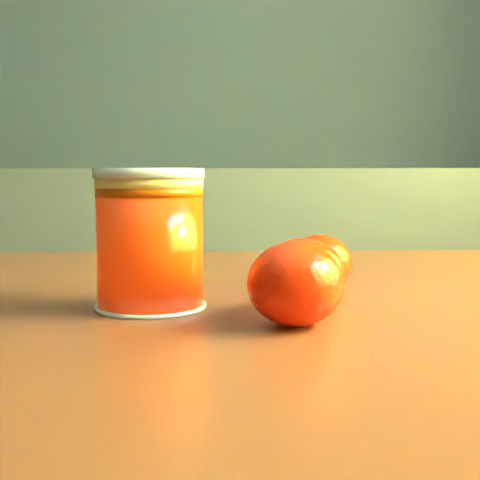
# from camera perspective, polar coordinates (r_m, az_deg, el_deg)

# --- Properties ---
(table) EXTENTS (1.13, 0.87, 0.78)m
(table) POSITION_cam_1_polar(r_m,az_deg,el_deg) (0.60, 9.04, -14.51)
(table) COLOR brown
(table) RESTS_ON ground
(juice_glass) EXTENTS (0.09, 0.09, 0.11)m
(juice_glass) POSITION_cam_1_polar(r_m,az_deg,el_deg) (0.52, -7.69, -0.00)
(juice_glass) COLOR #FF2C05
(juice_glass) RESTS_ON table
(orange_front) EXTENTS (0.08, 0.08, 0.06)m
(orange_front) POSITION_cam_1_polar(r_m,az_deg,el_deg) (0.51, 5.40, -3.01)
(orange_front) COLOR #FF2205
(orange_front) RESTS_ON table
(orange_back) EXTENTS (0.06, 0.06, 0.05)m
(orange_back) POSITION_cam_1_polar(r_m,az_deg,el_deg) (0.60, 6.78, -1.94)
(orange_back) COLOR #FF2205
(orange_back) RESTS_ON table
(orange_extra) EXTENTS (0.08, 0.08, 0.06)m
(orange_extra) POSITION_cam_1_polar(r_m,az_deg,el_deg) (0.46, 4.73, -3.75)
(orange_extra) COLOR #FF2205
(orange_extra) RESTS_ON table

